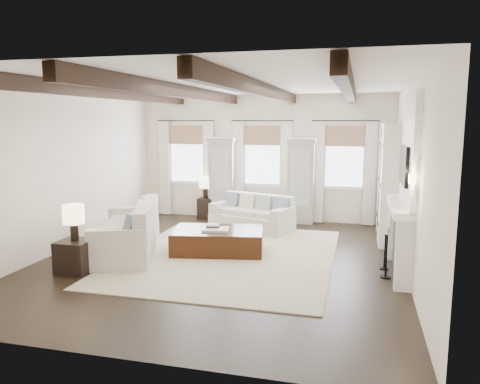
% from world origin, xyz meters
% --- Properties ---
extents(ground, '(7.50, 7.50, 0.00)m').
position_xyz_m(ground, '(0.00, 0.00, 0.00)').
color(ground, black).
rests_on(ground, ground).
extents(room_shell, '(6.54, 7.54, 3.22)m').
position_xyz_m(room_shell, '(0.75, 0.90, 1.89)').
color(room_shell, white).
rests_on(room_shell, ground).
extents(area_rug, '(3.90, 4.81, 0.02)m').
position_xyz_m(area_rug, '(0.07, 0.29, 0.01)').
color(area_rug, '#C2B696').
rests_on(area_rug, ground).
extents(sofa_back, '(2.09, 1.43, 0.82)m').
position_xyz_m(sofa_back, '(0.02, 2.53, 0.33)').
color(sofa_back, silver).
rests_on(sofa_back, ground).
extents(sofa_left, '(1.75, 2.54, 1.00)m').
position_xyz_m(sofa_left, '(-1.84, -0.03, 0.40)').
color(sofa_left, silver).
rests_on(sofa_left, ground).
extents(ottoman, '(1.91, 1.38, 0.46)m').
position_xyz_m(ottoman, '(-0.21, 0.48, 0.23)').
color(ottoman, black).
rests_on(ottoman, ground).
extents(tray, '(0.56, 0.46, 0.04)m').
position_xyz_m(tray, '(-0.25, 0.41, 0.48)').
color(tray, white).
rests_on(tray, ottoman).
extents(book_lower, '(0.29, 0.24, 0.04)m').
position_xyz_m(book_lower, '(-0.32, 0.48, 0.52)').
color(book_lower, '#262628').
rests_on(book_lower, tray).
extents(book_upper, '(0.25, 0.21, 0.03)m').
position_xyz_m(book_upper, '(-0.31, 0.46, 0.55)').
color(book_upper, beige).
rests_on(book_upper, book_lower).
extents(side_table_front, '(0.55, 0.55, 0.55)m').
position_xyz_m(side_table_front, '(-2.22, -1.26, 0.27)').
color(side_table_front, black).
rests_on(side_table_front, ground).
extents(lamp_front, '(0.36, 0.36, 0.62)m').
position_xyz_m(lamp_front, '(-2.22, -1.26, 0.97)').
color(lamp_front, black).
rests_on(lamp_front, side_table_front).
extents(side_table_back, '(0.36, 0.36, 0.54)m').
position_xyz_m(side_table_back, '(-1.46, 3.43, 0.27)').
color(side_table_back, black).
rests_on(side_table_back, ground).
extents(lamp_back, '(0.32, 0.32, 0.56)m').
position_xyz_m(lamp_back, '(-1.46, 3.43, 0.92)').
color(lamp_back, black).
rests_on(lamp_back, side_table_back).
extents(candlestick_near, '(0.17, 0.17, 0.84)m').
position_xyz_m(candlestick_near, '(2.90, -0.27, 0.35)').
color(candlestick_near, black).
rests_on(candlestick_near, ground).
extents(candlestick_far, '(0.15, 0.15, 0.73)m').
position_xyz_m(candlestick_far, '(2.90, 0.19, 0.30)').
color(candlestick_far, black).
rests_on(candlestick_far, ground).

